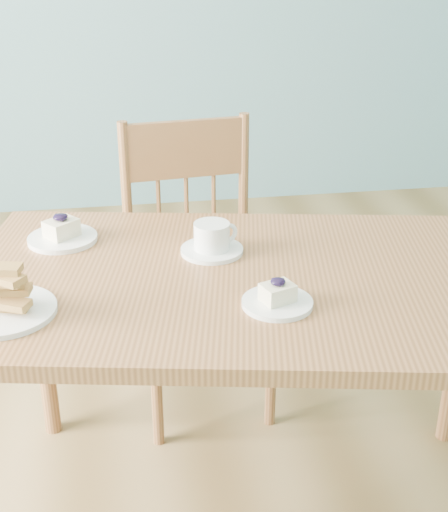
# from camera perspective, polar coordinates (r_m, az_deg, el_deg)

# --- Properties ---
(room) EXTENTS (5.01, 5.01, 2.71)m
(room) POSITION_cam_1_polar(r_m,az_deg,el_deg) (1.47, -7.73, 18.78)
(room) COLOR #9C7A49
(room) RESTS_ON ground
(dining_table) EXTENTS (1.51, 1.04, 0.74)m
(dining_table) POSITION_cam_1_polar(r_m,az_deg,el_deg) (1.73, 2.20, -3.75)
(dining_table) COLOR #9C643B
(dining_table) RESTS_ON ground
(dining_chair) EXTENTS (0.48, 0.46, 0.95)m
(dining_chair) POSITION_cam_1_polar(r_m,az_deg,el_deg) (2.31, -2.15, -1.08)
(dining_chair) COLOR #9C643B
(dining_chair) RESTS_ON ground
(cheesecake_plate_near) EXTENTS (0.16, 0.16, 0.07)m
(cheesecake_plate_near) POSITION_cam_1_polar(r_m,az_deg,el_deg) (1.56, 4.29, -3.41)
(cheesecake_plate_near) COLOR white
(cheesecake_plate_near) RESTS_ON dining_table
(cheesecake_plate_far) EXTENTS (0.18, 0.18, 0.08)m
(cheesecake_plate_far) POSITION_cam_1_polar(r_m,az_deg,el_deg) (1.92, -12.82, 1.72)
(cheesecake_plate_far) COLOR white
(cheesecake_plate_far) RESTS_ON dining_table
(coffee_cup) EXTENTS (0.16, 0.16, 0.08)m
(coffee_cup) POSITION_cam_1_polar(r_m,az_deg,el_deg) (1.80, -0.94, 1.29)
(coffee_cup) COLOR white
(coffee_cup) RESTS_ON dining_table
(biscotti_plate) EXTENTS (0.23, 0.23, 0.12)m
(biscotti_plate) POSITION_cam_1_polar(r_m,az_deg,el_deg) (1.59, -17.44, -3.15)
(biscotti_plate) COLOR white
(biscotti_plate) RESTS_ON dining_table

